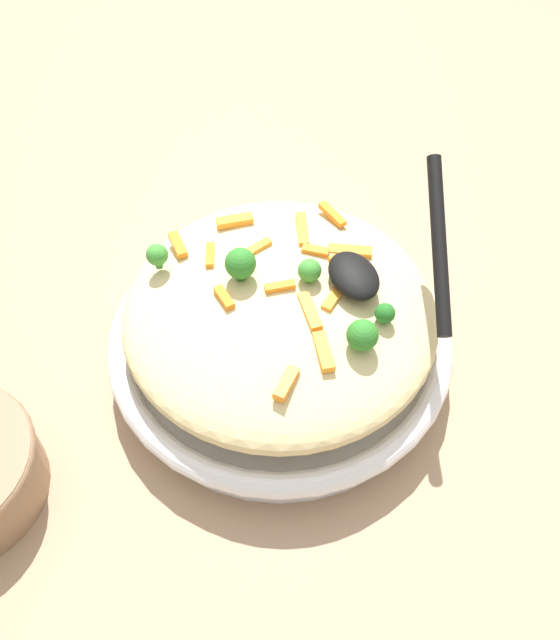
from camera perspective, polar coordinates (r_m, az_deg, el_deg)
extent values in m
plane|color=#9E7F60|center=(0.68, 0.00, -3.37)|extent=(2.40, 2.40, 0.00)
cylinder|color=silver|center=(0.67, 0.00, -2.70)|extent=(0.29, 0.29, 0.03)
torus|color=silver|center=(0.65, 0.00, -1.44)|extent=(0.32, 0.32, 0.02)
torus|color=black|center=(0.64, 0.00, -1.20)|extent=(0.31, 0.31, 0.00)
ellipsoid|color=#DBC689|center=(0.62, 0.00, 0.63)|extent=(0.28, 0.28, 0.06)
cube|color=orange|center=(0.64, -8.31, 6.09)|extent=(0.03, 0.01, 0.01)
cube|color=orange|center=(0.59, -4.56, 1.80)|extent=(0.03, 0.01, 0.01)
cube|color=orange|center=(0.61, 5.03, 4.40)|extent=(0.03, 0.02, 0.01)
cube|color=orange|center=(0.59, 4.56, 2.07)|extent=(0.03, 0.03, 0.01)
cube|color=orange|center=(0.62, 2.90, 5.66)|extent=(0.02, 0.02, 0.01)
cube|color=orange|center=(0.58, 2.44, 0.70)|extent=(0.04, 0.01, 0.01)
cube|color=orange|center=(0.56, 3.57, -2.58)|extent=(0.04, 0.02, 0.01)
cube|color=orange|center=(0.67, 4.28, 8.58)|extent=(0.04, 0.01, 0.01)
cube|color=orange|center=(0.64, 1.82, 7.33)|extent=(0.04, 0.02, 0.01)
cube|color=orange|center=(0.63, -2.22, 5.78)|extent=(0.02, 0.03, 0.01)
cube|color=orange|center=(0.63, 5.72, 5.61)|extent=(0.03, 0.04, 0.01)
cube|color=orange|center=(0.54, 0.51, -5.20)|extent=(0.03, 0.03, 0.01)
cube|color=orange|center=(0.66, -3.70, 8.05)|extent=(0.02, 0.03, 0.01)
cube|color=orange|center=(0.63, -5.72, 5.25)|extent=(0.03, 0.02, 0.01)
cube|color=orange|center=(0.59, -0.12, 2.78)|extent=(0.01, 0.03, 0.01)
cylinder|color=#296820|center=(0.60, -3.18, 3.70)|extent=(0.01, 0.01, 0.01)
sphere|color=#2D7A28|center=(0.59, -3.24, 4.63)|extent=(0.03, 0.03, 0.03)
cylinder|color=#296820|center=(0.57, 6.61, -2.00)|extent=(0.01, 0.01, 0.01)
sphere|color=#2D7A28|center=(0.56, 6.73, -1.24)|extent=(0.03, 0.03, 0.03)
cylinder|color=#205B1C|center=(0.59, 8.45, 0.03)|extent=(0.01, 0.01, 0.00)
sphere|color=#236B23|center=(0.58, 8.55, 0.55)|extent=(0.02, 0.02, 0.02)
cylinder|color=#377928|center=(0.60, 2.21, 3.69)|extent=(0.01, 0.01, 0.01)
sphere|color=#3D8E33|center=(0.59, 2.24, 4.36)|extent=(0.02, 0.02, 0.02)
cylinder|color=#377928|center=(0.63, -9.84, 4.57)|extent=(0.01, 0.01, 0.01)
sphere|color=#3D8E33|center=(0.62, -9.97, 5.25)|extent=(0.02, 0.02, 0.02)
ellipsoid|color=black|center=(0.59, 6.02, 3.62)|extent=(0.06, 0.04, 0.02)
cylinder|color=black|center=(0.58, 12.83, 5.99)|extent=(0.13, 0.06, 0.08)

